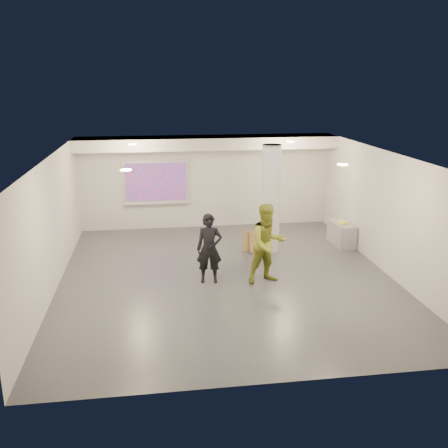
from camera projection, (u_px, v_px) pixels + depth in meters
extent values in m
cube|color=#35373C|center=(226.00, 277.00, 12.23)|extent=(8.00, 9.00, 0.01)
cube|color=white|center=(226.00, 155.00, 11.39)|extent=(8.00, 9.00, 0.01)
cube|color=silver|center=(206.00, 182.00, 16.09)|extent=(8.00, 0.01, 3.00)
cube|color=silver|center=(270.00, 297.00, 7.53)|extent=(8.00, 0.01, 3.00)
cube|color=silver|center=(52.00, 225.00, 11.26)|extent=(0.01, 9.00, 3.00)
cube|color=silver|center=(386.00, 212.00, 12.36)|extent=(0.01, 9.00, 3.00)
cube|color=silver|center=(207.00, 143.00, 15.20)|extent=(8.00, 1.10, 0.36)
cylinder|color=#FFDC90|center=(133.00, 144.00, 13.47)|extent=(0.22, 0.22, 0.02)
cylinder|color=#FFDC90|center=(290.00, 142.00, 14.08)|extent=(0.22, 0.22, 0.02)
cylinder|color=#FFDC90|center=(126.00, 170.00, 9.67)|extent=(0.22, 0.22, 0.02)
cylinder|color=#FFDC90|center=(343.00, 165.00, 10.27)|extent=(0.22, 0.22, 0.02)
cylinder|color=silver|center=(271.00, 199.00, 13.73)|extent=(0.52, 0.52, 3.00)
cube|color=silver|center=(156.00, 182.00, 15.82)|extent=(2.10, 0.06, 1.40)
cube|color=#0043BB|center=(156.00, 182.00, 15.78)|extent=(1.90, 0.01, 1.20)
cube|color=silver|center=(157.00, 204.00, 15.96)|extent=(2.10, 0.08, 0.04)
cube|color=gray|center=(342.00, 234.00, 14.60)|extent=(0.50, 1.14, 0.66)
cube|color=silver|center=(343.00, 222.00, 14.56)|extent=(0.27, 0.34, 0.02)
cube|color=yellow|center=(343.00, 223.00, 14.45)|extent=(0.20, 0.27, 0.03)
cube|color=olive|center=(252.00, 241.00, 14.02)|extent=(0.56, 0.24, 0.59)
cube|color=olive|center=(259.00, 243.00, 13.90)|extent=(0.55, 0.28, 0.57)
imported|color=black|center=(209.00, 249.00, 11.74)|extent=(0.65, 0.47, 1.67)
imported|color=olive|center=(268.00, 244.00, 11.71)|extent=(1.09, 0.94, 1.92)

